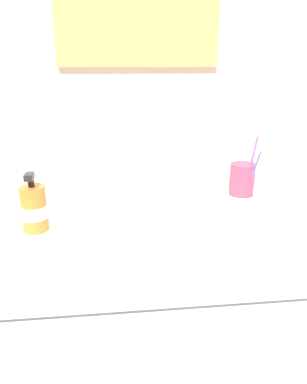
{
  "coord_description": "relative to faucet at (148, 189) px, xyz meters",
  "views": [
    {
      "loc": [
        -0.09,
        -0.91,
        1.28
      ],
      "look_at": [
        0.01,
        -0.0,
        0.94
      ],
      "focal_mm": 34.9,
      "sensor_mm": 36.0,
      "label": 1
    }
  ],
  "objects": [
    {
      "name": "vanity_counter",
      "position": [
        -0.01,
        -0.16,
        -0.47
      ],
      "size": [
        1.22,
        0.6,
        0.85
      ],
      "color": "silver",
      "rests_on": "ground"
    },
    {
      "name": "faucet",
      "position": [
        0.0,
        0.0,
        0.0
      ],
      "size": [
        0.02,
        0.17,
        0.1
      ],
      "color": "silver",
      "rests_on": "sink_basin"
    },
    {
      "name": "tiled_wall_back",
      "position": [
        -0.01,
        0.18,
        0.3
      ],
      "size": [
        2.42,
        0.04,
        2.4
      ],
      "primitive_type": "cube",
      "color": "beige",
      "rests_on": "ground"
    },
    {
      "name": "soap_dispenser",
      "position": [
        -0.31,
        -0.16,
        0.02
      ],
      "size": [
        0.07,
        0.07,
        0.16
      ],
      "color": "orange",
      "rests_on": "vanity_counter"
    },
    {
      "name": "sink_basin",
      "position": [
        0.0,
        -0.19,
        -0.07
      ],
      "size": [
        0.42,
        0.42,
        0.09
      ],
      "color": "white",
      "rests_on": "vanity_counter"
    },
    {
      "name": "toothbrush_purple",
      "position": [
        0.34,
        0.03,
        0.08
      ],
      "size": [
        0.04,
        0.02,
        0.21
      ],
      "color": "purple",
      "rests_on": "toothbrush_cup"
    },
    {
      "name": "toothbrush_cup",
      "position": [
        0.31,
        0.03,
        0.01
      ],
      "size": [
        0.08,
        0.08,
        0.1
      ],
      "primitive_type": "cylinder",
      "color": "#D8334C",
      "rests_on": "vanity_counter"
    },
    {
      "name": "toothbrush_blue",
      "position": [
        0.33,
        -0.01,
        0.06
      ],
      "size": [
        0.04,
        0.05,
        0.17
      ],
      "color": "blue",
      "rests_on": "toothbrush_cup"
    }
  ]
}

